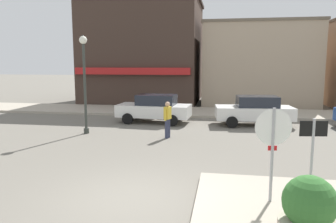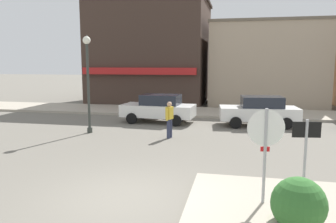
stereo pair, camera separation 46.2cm
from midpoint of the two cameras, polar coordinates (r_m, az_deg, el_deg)
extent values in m
plane|color=#6B665B|center=(8.32, -8.10, -14.84)|extent=(160.00, 160.00, 0.00)
cube|color=#A89E8C|center=(21.75, 3.29, -0.05)|extent=(80.00, 4.00, 0.15)
cylinder|color=#9E9EA3|center=(7.71, 16.01, -7.90)|extent=(0.07, 0.07, 2.30)
cylinder|color=red|center=(7.56, 16.21, -2.61)|extent=(0.75, 0.12, 0.76)
cylinder|color=white|center=(7.54, 16.23, -2.63)|extent=(0.81, 0.13, 0.82)
cube|color=red|center=(7.66, 16.07, -6.15)|extent=(0.20, 0.04, 0.11)
cylinder|color=#9E9EA3|center=(7.79, 22.12, -8.80)|extent=(0.06, 0.06, 2.10)
cube|color=black|center=(7.60, 22.45, -2.78)|extent=(0.60, 0.10, 0.34)
cube|color=white|center=(7.61, 22.44, -2.77)|extent=(0.54, 0.09, 0.29)
cube|color=black|center=(7.62, 22.43, -2.76)|extent=(0.34, 0.06, 0.08)
sphere|color=#336B2D|center=(6.72, 21.58, -14.46)|extent=(1.00, 1.00, 1.00)
cylinder|color=#333833|center=(15.68, -15.10, 3.84)|extent=(0.12, 0.12, 4.20)
cylinder|color=#333833|center=(15.95, -14.82, -3.27)|extent=(0.24, 0.24, 0.24)
sphere|color=white|center=(15.67, -15.41, 11.91)|extent=(0.36, 0.36, 0.36)
cone|color=#333833|center=(15.68, -15.43, 12.44)|extent=(0.32, 0.32, 0.18)
cube|color=white|center=(18.18, -3.19, 0.17)|extent=(4.10, 1.95, 0.66)
cube|color=#1E232D|center=(18.06, -2.75, 2.07)|extent=(2.17, 1.53, 0.56)
cylinder|color=black|center=(17.84, -7.78, -1.25)|extent=(0.61, 0.22, 0.60)
cylinder|color=black|center=(19.41, -5.97, -0.44)|extent=(0.61, 0.22, 0.60)
cylinder|color=black|center=(17.11, -0.01, -1.59)|extent=(0.61, 0.22, 0.60)
cylinder|color=black|center=(18.74, 1.20, -0.71)|extent=(0.61, 0.22, 0.60)
cube|color=white|center=(17.86, 14.01, -0.21)|extent=(4.15, 2.08, 0.66)
cube|color=#1E232D|center=(17.81, 14.56, 1.72)|extent=(2.21, 1.59, 0.56)
cylinder|color=black|center=(16.91, 10.31, -1.84)|extent=(0.61, 0.24, 0.60)
cylinder|color=black|center=(18.58, 9.76, -0.91)|extent=(0.61, 0.24, 0.60)
cylinder|color=black|center=(17.36, 18.48, -1.88)|extent=(0.61, 0.24, 0.60)
cylinder|color=black|center=(18.99, 17.23, -0.97)|extent=(0.61, 0.24, 0.60)
cylinder|color=#2D334C|center=(14.34, -1.16, -3.04)|extent=(0.16, 0.16, 0.85)
cylinder|color=#2D334C|center=(14.50, -0.84, -2.91)|extent=(0.16, 0.16, 0.85)
cube|color=gold|center=(14.30, -1.00, -0.24)|extent=(0.31, 0.41, 0.54)
sphere|color=tan|center=(14.25, -1.01, 1.27)|extent=(0.22, 0.22, 0.22)
cylinder|color=gold|center=(14.10, -1.42, -0.57)|extent=(0.11, 0.11, 0.52)
cylinder|color=gold|center=(14.51, -0.60, -0.31)|extent=(0.11, 0.11, 0.52)
cube|color=#3D2D26|center=(28.47, -4.43, 10.15)|extent=(9.08, 8.45, 8.29)
cube|color=#B21E1E|center=(24.24, -6.93, 7.00)|extent=(8.63, 0.40, 0.50)
cube|color=black|center=(28.91, -4.53, 18.63)|extent=(9.35, 8.70, 0.24)
cube|color=tan|center=(27.41, 14.84, 7.76)|extent=(8.49, 6.39, 6.19)
cube|color=#685B4C|center=(27.58, 15.10, 14.41)|extent=(8.66, 6.52, 0.20)
camera|label=1|loc=(0.23, -91.09, -0.16)|focal=35.00mm
camera|label=2|loc=(0.23, 88.91, 0.16)|focal=35.00mm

